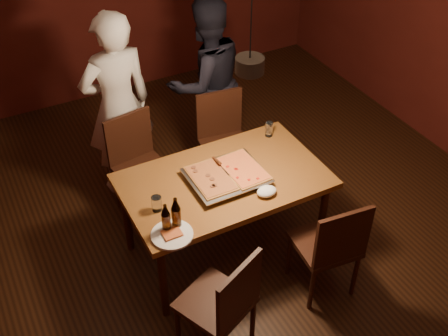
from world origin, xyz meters
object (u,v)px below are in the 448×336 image
chair_near_right (332,241)px  pizza_tray (227,178)px  chair_far_right (223,132)px  pendant_lamp (250,64)px  chair_near_left (226,299)px  dining_table (224,186)px  chair_far_left (137,156)px  beer_bottle_b (176,213)px  plate_slice (172,235)px  beer_bottle_a (166,218)px  diner_dark (206,83)px  diner_white (118,106)px

chair_near_right → pizza_tray: (-0.46, 0.71, 0.24)m
chair_far_right → pendant_lamp: bearing=78.7°
chair_near_left → chair_far_right: bearing=38.5°
dining_table → chair_far_left: size_ratio=3.09×
beer_bottle_b → pendant_lamp: pendant_lamp is taller
chair_far_left → plate_slice: (-0.18, -1.19, 0.22)m
beer_bottle_a → plate_slice: beer_bottle_a is taller
plate_slice → chair_near_right: bearing=-20.0°
chair_far_left → beer_bottle_a: beer_bottle_a is taller
beer_bottle_b → pendant_lamp: size_ratio=0.22×
chair_far_right → diner_dark: bearing=-90.4°
diner_dark → pizza_tray: bearing=65.6°
dining_table → beer_bottle_a: size_ratio=6.67×
chair_far_right → diner_white: size_ratio=0.29×
pizza_tray → beer_bottle_a: 0.66m
chair_near_right → plate_slice: bearing=166.1°
plate_slice → beer_bottle_b: bearing=45.3°
plate_slice → pendant_lamp: pendant_lamp is taller
plate_slice → chair_far_right: bearing=49.5°
pizza_tray → chair_far_right: bearing=67.6°
dining_table → pendant_lamp: bearing=-65.4°
pizza_tray → pendant_lamp: pendant_lamp is taller
dining_table → diner_white: (-0.40, 1.16, 0.17)m
dining_table → chair_far_right: (0.41, 0.79, -0.14)m
beer_bottle_b → chair_far_left: bearing=83.9°
chair_near_left → beer_bottle_b: bearing=74.8°
chair_near_left → plate_slice: bearing=83.4°
chair_near_right → pendant_lamp: 1.40m
chair_near_left → beer_bottle_b: size_ratio=2.26×
diner_white → chair_far_right: bearing=151.6°
chair_near_left → chair_near_right: 0.90m
chair_far_right → diner_dark: size_ratio=0.30×
diner_dark → plate_slice: bearing=52.4°
chair_far_right → beer_bottle_b: beer_bottle_b is taller
pizza_tray → diner_white: (-0.41, 1.18, 0.07)m
pizza_tray → diner_white: diner_white is taller
dining_table → diner_white: diner_white is taller
dining_table → chair_far_left: 0.93m
pizza_tray → diner_dark: diner_dark is taller
chair_near_left → plate_slice: (-0.15, 0.47, 0.22)m
dining_table → plate_slice: size_ratio=5.36×
chair_near_right → pizza_tray: 0.88m
chair_far_left → beer_bottle_b: bearing=74.7°
dining_table → pendant_lamp: pendant_lamp is taller
plate_slice → diner_white: 1.52m
chair_near_left → diner_white: size_ratio=0.33×
chair_near_right → pendant_lamp: bearing=130.9°
pizza_tray → beer_bottle_a: size_ratio=2.44×
dining_table → pizza_tray: pizza_tray is taller
chair_far_left → plate_slice: chair_far_left is taller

